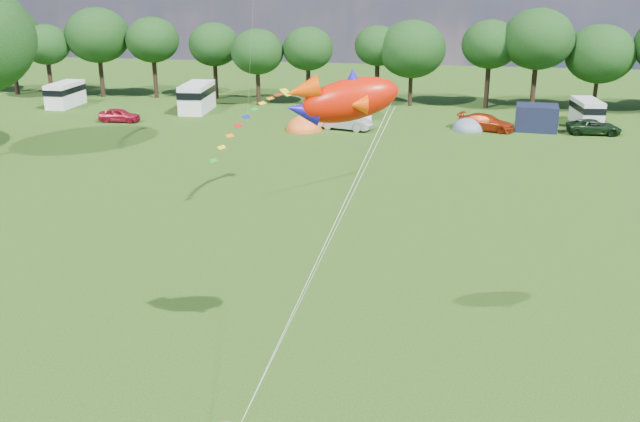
% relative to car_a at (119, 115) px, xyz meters
% --- Properties ---
extents(ground_plane, '(180.00, 180.00, 0.00)m').
position_rel_car_a_xyz_m(ground_plane, '(25.26, -42.38, -0.66)').
color(ground_plane, black).
rests_on(ground_plane, ground).
extents(tree_line, '(102.98, 10.98, 10.27)m').
position_rel_car_a_xyz_m(tree_line, '(30.57, 12.61, 5.69)').
color(tree_line, black).
rests_on(tree_line, ground).
extents(car_a, '(4.03, 1.71, 1.32)m').
position_rel_car_a_xyz_m(car_a, '(0.00, 0.00, 0.00)').
color(car_a, maroon).
rests_on(car_a, ground).
extents(car_b, '(4.74, 2.73, 1.58)m').
position_rel_car_a_xyz_m(car_b, '(21.77, 0.24, 0.13)').
color(car_b, gray).
rests_on(car_b, ground).
extents(car_c, '(5.29, 3.52, 1.47)m').
position_rel_car_a_xyz_m(car_c, '(34.37, 2.05, 0.07)').
color(car_c, maroon).
rests_on(car_c, ground).
extents(car_d, '(4.79, 2.25, 1.30)m').
position_rel_car_a_xyz_m(car_d, '(43.72, 2.02, -0.01)').
color(car_d, black).
rests_on(car_d, ground).
extents(campervan_a, '(2.21, 5.16, 2.52)m').
position_rel_car_a_xyz_m(campervan_a, '(-9.10, 6.70, 0.69)').
color(campervan_a, white).
rests_on(campervan_a, ground).
extents(campervan_b, '(2.81, 5.96, 2.86)m').
position_rel_car_a_xyz_m(campervan_b, '(5.59, 6.39, 0.87)').
color(campervan_b, silver).
rests_on(campervan_b, ground).
extents(campervan_c, '(3.61, 5.54, 2.51)m').
position_rel_car_a_xyz_m(campervan_c, '(21.97, 6.42, 0.69)').
color(campervan_c, white).
rests_on(campervan_c, ground).
extents(campervan_d, '(2.54, 4.98, 2.35)m').
position_rel_car_a_xyz_m(campervan_d, '(43.78, 6.26, 0.60)').
color(campervan_d, silver).
rests_on(campervan_d, ground).
extents(tent_orange, '(3.36, 3.68, 2.63)m').
position_rel_car_a_xyz_m(tent_orange, '(18.06, -0.63, -0.64)').
color(tent_orange, orange).
rests_on(tent_orange, ground).
extents(tent_greyblue, '(3.07, 3.36, 2.28)m').
position_rel_car_a_xyz_m(tent_greyblue, '(32.87, 2.16, -0.64)').
color(tent_greyblue, slate).
rests_on(tent_greyblue, ground).
extents(awning_navy, '(3.93, 3.32, 2.29)m').
position_rel_car_a_xyz_m(awning_navy, '(38.83, 2.88, 0.48)').
color(awning_navy, black).
rests_on(awning_navy, ground).
extents(fish_kite, '(3.82, 1.94, 2.00)m').
position_rel_car_a_xyz_m(fish_kite, '(27.11, -41.41, 9.45)').
color(fish_kite, '#C41402').
rests_on(fish_kite, ground).
extents(streamer_kite_b, '(4.25, 4.80, 3.84)m').
position_rel_car_a_xyz_m(streamer_kite_b, '(19.03, -21.03, 4.82)').
color(streamer_kite_b, '#D1DA12').
rests_on(streamer_kite_b, ground).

